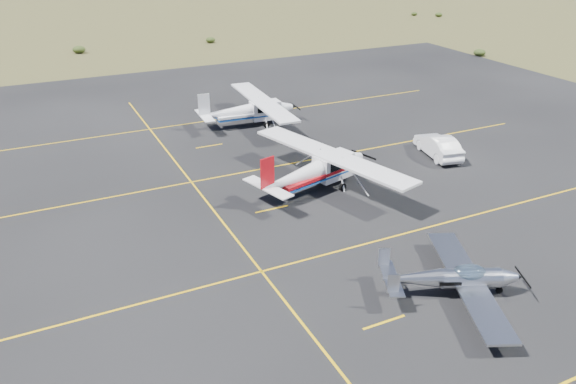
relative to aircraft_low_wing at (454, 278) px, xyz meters
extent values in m
plane|color=#383D1C|center=(-0.73, 3.21, -0.85)|extent=(1600.00, 1600.00, 0.00)
cube|color=black|center=(-0.73, 10.21, -0.85)|extent=(72.00, 72.00, 0.02)
cube|color=silver|center=(0.56, -0.24, -0.17)|extent=(4.43, 7.97, 0.11)
ellipsoid|color=#99BFD8|center=(0.56, -0.24, 0.26)|extent=(1.69, 1.37, 0.74)
cube|color=silver|center=(-2.51, 1.09, 0.08)|extent=(1.66, 2.73, 0.05)
cube|color=silver|center=(-3.02, 0.23, 0.48)|extent=(0.48, 0.25, 0.90)
cube|color=silver|center=(-2.23, 2.05, 0.48)|extent=(0.48, 0.25, 0.90)
cylinder|color=black|center=(1.88, -0.82, -0.69)|extent=(0.31, 0.20, 0.31)
cylinder|color=black|center=(-0.04, -1.16, -0.66)|extent=(0.37, 0.23, 0.36)
cylinder|color=black|center=(0.82, 0.82, -0.66)|extent=(0.37, 0.23, 0.36)
cube|color=silver|center=(1.10, 12.26, 0.32)|extent=(2.67, 1.87, 1.49)
cube|color=silver|center=(0.89, 12.20, 1.09)|extent=(4.89, 12.13, 0.15)
cube|color=black|center=(1.10, 12.26, 0.62)|extent=(2.05, 1.73, 0.61)
cube|color=#A60D14|center=(-0.28, 11.88, 0.20)|extent=(5.65, 2.71, 0.20)
cube|color=#A60D14|center=(-3.89, 10.88, 1.36)|extent=(0.92, 0.33, 1.76)
cube|color=silver|center=(-3.89, 10.88, 0.48)|extent=(1.74, 3.62, 0.07)
cylinder|color=black|center=(2.48, 12.65, -0.64)|extent=(0.41, 0.21, 0.40)
cylinder|color=black|center=(1.09, 11.06, -0.60)|extent=(0.51, 0.27, 0.48)
cylinder|color=black|center=(0.47, 13.29, -0.60)|extent=(0.51, 0.27, 0.48)
cube|color=white|center=(1.98, 24.63, 0.26)|extent=(2.37, 1.34, 1.41)
cube|color=white|center=(1.77, 24.64, 0.99)|extent=(2.29, 11.59, 0.15)
cube|color=black|center=(1.98, 24.63, 0.55)|extent=(1.74, 1.34, 0.58)
cube|color=white|center=(0.62, 24.71, 0.15)|extent=(5.30, 1.52, 0.19)
cube|color=white|center=(-2.93, 24.91, 1.25)|extent=(0.89, 0.13, 1.67)
cube|color=white|center=(-2.93, 24.91, 0.42)|extent=(0.98, 3.39, 0.06)
cylinder|color=black|center=(3.34, 24.55, -0.65)|extent=(0.38, 0.13, 0.38)
cylinder|color=black|center=(1.61, 23.55, -0.61)|extent=(0.47, 0.16, 0.46)
cylinder|color=black|center=(1.73, 25.74, -0.61)|extent=(0.47, 0.16, 0.46)
imported|color=white|center=(9.85, 13.07, -0.09)|extent=(2.52, 4.78, 1.50)
camera|label=1|loc=(-15.06, -14.88, 13.65)|focal=35.00mm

